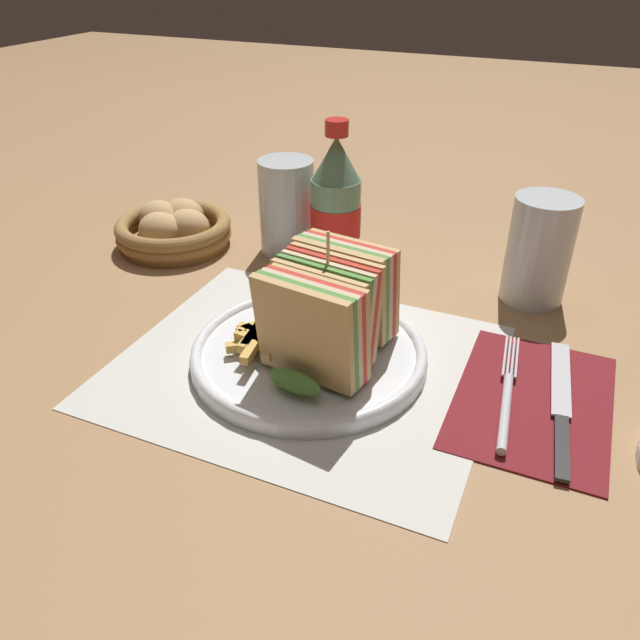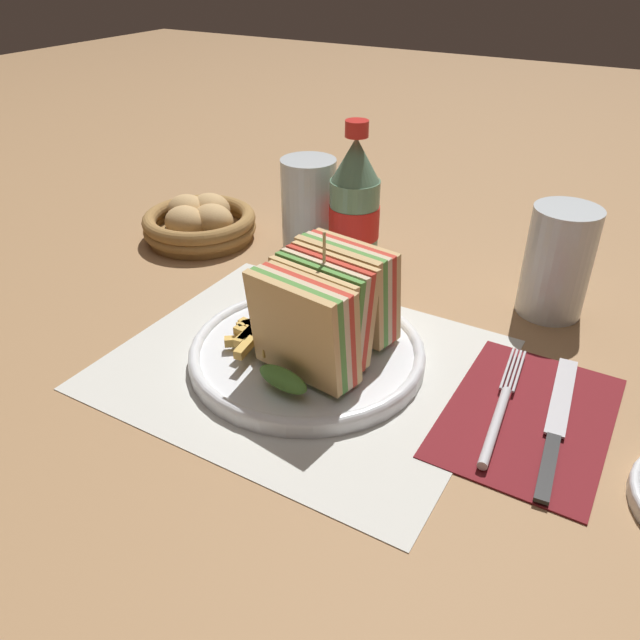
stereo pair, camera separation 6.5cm
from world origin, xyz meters
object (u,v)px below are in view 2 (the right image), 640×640
object	(u,v)px
knife	(556,423)
club_sandwich	(324,311)
bread_basket	(200,222)
glass_far	(309,212)
glass_near	(558,262)
coke_bottle_near	(354,209)
fork	(499,413)
plate_main	(310,353)

from	to	relation	value
knife	club_sandwich	bearing A→B (deg)	-179.30
club_sandwich	bread_basket	bearing A→B (deg)	149.29
glass_far	glass_near	bearing A→B (deg)	-0.76
coke_bottle_near	glass_near	size ratio (longest dim) A/B	1.50
club_sandwich	glass_near	size ratio (longest dim) A/B	1.28
club_sandwich	knife	size ratio (longest dim) A/B	0.80
knife	coke_bottle_near	size ratio (longest dim) A/B	1.07
knife	bread_basket	world-z (taller)	bread_basket
fork	knife	distance (m)	0.05
coke_bottle_near	fork	bearing A→B (deg)	-38.52
plate_main	fork	size ratio (longest dim) A/B	1.33
fork	glass_far	distance (m)	0.41
club_sandwich	glass_far	size ratio (longest dim) A/B	1.28
plate_main	bread_basket	xyz separation A→B (m)	(-0.30, 0.19, 0.02)
fork	knife	bearing A→B (deg)	11.64
knife	glass_near	distance (m)	0.22
club_sandwich	knife	bearing A→B (deg)	6.60
bread_basket	club_sandwich	bearing A→B (deg)	-30.71
club_sandwich	coke_bottle_near	world-z (taller)	coke_bottle_near
knife	glass_far	bearing A→B (deg)	145.57
glass_near	glass_far	size ratio (longest dim) A/B	1.00
coke_bottle_near	club_sandwich	bearing A→B (deg)	-69.46
knife	glass_near	xyz separation A→B (m)	(-0.06, 0.21, 0.06)
knife	glass_far	world-z (taller)	glass_far
plate_main	bread_basket	distance (m)	0.35
bread_basket	glass_near	bearing A→B (deg)	5.18
coke_bottle_near	glass_far	xyz separation A→B (m)	(-0.08, 0.02, -0.03)
club_sandwich	coke_bottle_near	distance (m)	0.23
fork	glass_far	size ratio (longest dim) A/B	1.43
glass_near	bread_basket	xyz separation A→B (m)	(-0.49, -0.04, -0.04)
knife	coke_bottle_near	distance (m)	0.37
plate_main	knife	distance (m)	0.25
coke_bottle_near	glass_near	distance (m)	0.25
fork	club_sandwich	bearing A→B (deg)	177.63
plate_main	coke_bottle_near	distance (m)	0.24
knife	coke_bottle_near	xyz separation A→B (m)	(-0.31, 0.19, 0.08)
fork	coke_bottle_near	xyz separation A→B (m)	(-0.26, 0.21, 0.07)
glass_near	coke_bottle_near	bearing A→B (deg)	-176.68
fork	plate_main	bearing A→B (deg)	176.27
fork	coke_bottle_near	world-z (taller)	coke_bottle_near
knife	glass_near	bearing A→B (deg)	99.18
club_sandwich	knife	world-z (taller)	club_sandwich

